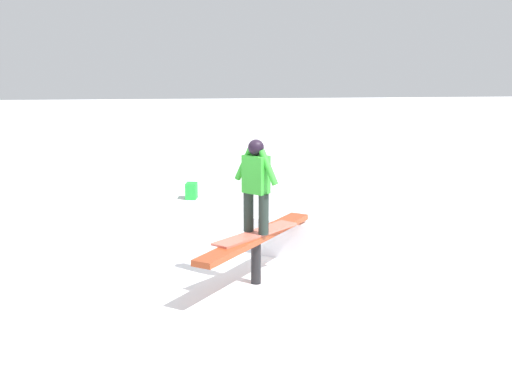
% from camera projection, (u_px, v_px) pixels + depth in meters
% --- Properties ---
extents(ground_plane, '(60.00, 60.00, 0.00)m').
position_uv_depth(ground_plane, '(256.00, 283.00, 9.91)').
color(ground_plane, white).
extents(rail_feature, '(2.45, 1.77, 0.70)m').
position_uv_depth(rail_feature, '(256.00, 242.00, 9.78)').
color(rail_feature, black).
rests_on(rail_feature, ground).
extents(snow_kicker_ramp, '(2.33, 2.25, 0.58)m').
position_uv_depth(snow_kicker_ramp, '(318.00, 229.00, 11.61)').
color(snow_kicker_ramp, white).
rests_on(snow_kicker_ramp, ground).
extents(main_rider_on_rail, '(1.31, 1.26, 1.32)m').
position_uv_depth(main_rider_on_rail, '(256.00, 189.00, 9.62)').
color(main_rider_on_rail, '#E06955').
rests_on(main_rider_on_rail, rail_feature).
extents(backpack_on_snow, '(0.33, 0.27, 0.34)m').
position_uv_depth(backpack_on_snow, '(191.00, 191.00, 15.02)').
color(backpack_on_snow, green).
rests_on(backpack_on_snow, ground).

